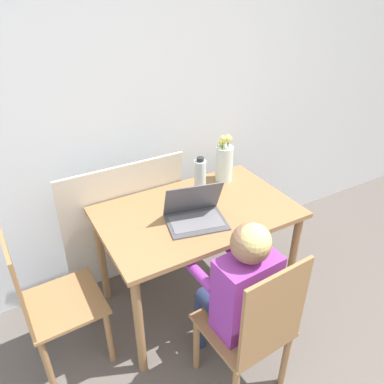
% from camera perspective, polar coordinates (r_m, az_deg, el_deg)
% --- Properties ---
extents(wall_back, '(6.40, 0.05, 2.50)m').
position_cam_1_polar(wall_back, '(2.43, -9.29, 12.78)').
color(wall_back, silver).
rests_on(wall_back, ground_plane).
extents(dining_table, '(1.18, 0.74, 0.73)m').
position_cam_1_polar(dining_table, '(2.31, 0.75, -4.73)').
color(dining_table, olive).
rests_on(dining_table, ground_plane).
extents(chair_occupied, '(0.42, 0.42, 0.92)m').
position_cam_1_polar(chair_occupied, '(1.98, 9.27, -19.83)').
color(chair_occupied, olive).
rests_on(chair_occupied, ground_plane).
extents(chair_spare, '(0.41, 0.41, 0.92)m').
position_cam_1_polar(chair_spare, '(2.21, -21.04, -15.34)').
color(chair_spare, olive).
rests_on(chair_spare, ground_plane).
extents(person_seated, '(0.33, 0.44, 1.05)m').
position_cam_1_polar(person_seated, '(1.90, 7.29, -13.93)').
color(person_seated, purple).
rests_on(person_seated, ground_plane).
extents(laptop, '(0.38, 0.32, 0.23)m').
position_cam_1_polar(laptop, '(2.14, 0.44, -3.11)').
color(laptop, '#4C4C51').
rests_on(laptop, dining_table).
extents(flower_vase, '(0.12, 0.12, 0.33)m').
position_cam_1_polar(flower_vase, '(2.54, 4.93, 4.63)').
color(flower_vase, silver).
rests_on(flower_vase, dining_table).
extents(water_bottle, '(0.08, 0.08, 0.25)m').
position_cam_1_polar(water_bottle, '(2.39, 1.24, 2.43)').
color(water_bottle, silver).
rests_on(water_bottle, dining_table).
extents(cardboard_panel, '(0.83, 0.15, 0.96)m').
position_cam_1_polar(cardboard_panel, '(2.62, -10.20, -4.89)').
color(cardboard_panel, silver).
rests_on(cardboard_panel, ground_plane).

